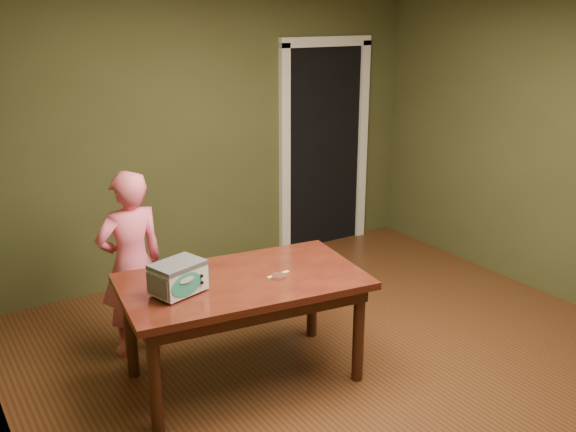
{
  "coord_description": "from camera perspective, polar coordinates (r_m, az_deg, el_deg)",
  "views": [
    {
      "loc": [
        -2.61,
        -2.93,
        2.45
      ],
      "look_at": [
        -0.1,
        1.0,
        0.95
      ],
      "focal_mm": 40.0,
      "sensor_mm": 36.0,
      "label": 1
    }
  ],
  "objects": [
    {
      "name": "doorway",
      "position": [
        7.06,
        1.81,
        6.44
      ],
      "size": [
        1.1,
        0.66,
        2.25
      ],
      "color": "black",
      "rests_on": "ground"
    },
    {
      "name": "toy_oven",
      "position": [
        4.08,
        -9.73,
        -5.35
      ],
      "size": [
        0.38,
        0.31,
        0.21
      ],
      "rotation": [
        0.0,
        0.0,
        0.29
      ],
      "color": "#4C4F54",
      "rests_on": "dining_table"
    },
    {
      "name": "floor",
      "position": [
        4.62,
        7.97,
        -14.35
      ],
      "size": [
        5.0,
        5.0,
        0.0
      ],
      "primitive_type": "plane",
      "color": "brown",
      "rests_on": "ground"
    },
    {
      "name": "room_shell",
      "position": [
        3.99,
        9.02,
        6.89
      ],
      "size": [
        4.52,
        5.02,
        2.61
      ],
      "color": "#434826",
      "rests_on": "ground"
    },
    {
      "name": "dining_table",
      "position": [
        4.33,
        -4.03,
        -6.75
      ],
      "size": [
        1.71,
        1.11,
        0.75
      ],
      "rotation": [
        0.0,
        0.0,
        -0.14
      ],
      "color": "#3B140D",
      "rests_on": "floor"
    },
    {
      "name": "spatula",
      "position": [
        4.33,
        -0.87,
        -5.22
      ],
      "size": [
        0.18,
        0.05,
        0.01
      ],
      "primitive_type": "cube",
      "rotation": [
        0.0,
        0.0,
        0.14
      ],
      "color": "#EBDF66",
      "rests_on": "dining_table"
    },
    {
      "name": "baking_pan",
      "position": [
        4.29,
        -0.81,
        -5.36
      ],
      "size": [
        0.1,
        0.1,
        0.02
      ],
      "color": "silver",
      "rests_on": "dining_table"
    },
    {
      "name": "child",
      "position": [
        4.79,
        -13.75,
        -4.17
      ],
      "size": [
        0.53,
        0.38,
        1.39
      ],
      "primitive_type": "imported",
      "rotation": [
        0.0,
        0.0,
        3.23
      ],
      "color": "#F26381",
      "rests_on": "floor"
    }
  ]
}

